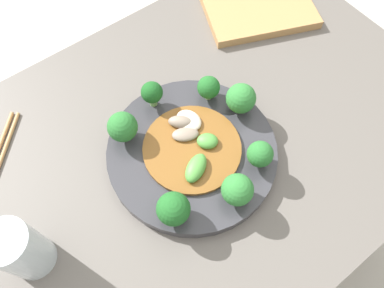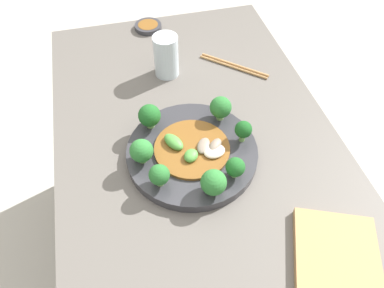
{
  "view_description": "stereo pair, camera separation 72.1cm",
  "coord_description": "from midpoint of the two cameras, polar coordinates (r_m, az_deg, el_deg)",
  "views": [
    {
      "loc": [
        -0.14,
        -0.27,
        1.34
      ],
      "look_at": [
        0.04,
        -0.03,
        0.77
      ],
      "focal_mm": 35.0,
      "sensor_mm": 36.0,
      "label": 1
    },
    {
      "loc": [
        0.57,
        -0.16,
        1.42
      ],
      "look_at": [
        0.04,
        -0.03,
        0.77
      ],
      "focal_mm": 35.0,
      "sensor_mm": 36.0,
      "label": 2
    }
  ],
  "objects": [
    {
      "name": "broccoli_southeast",
      "position": [
        0.62,
        7.42,
        -28.46
      ],
      "size": [
        0.05,
        0.05,
        0.06
      ],
      "color": "#7AAD5B",
      "rests_on": "plate"
    },
    {
      "name": "broccoli_southwest",
      "position": [
        0.66,
        3.34,
        -14.13
      ],
      "size": [
        0.05,
        0.05,
        0.06
      ],
      "color": "#7AAD5B",
      "rests_on": "plate"
    },
    {
      "name": "sauce_dish",
      "position": [
        0.99,
        -0.27,
        9.01
      ],
      "size": [
        0.09,
        0.09,
        0.02
      ],
      "color": "#333338",
      "rests_on": "table"
    },
    {
      "name": "plate",
      "position": [
        0.69,
        12.34,
        -21.09
      ],
      "size": [
        0.31,
        0.31,
        0.02
      ],
      "color": "#333338",
      "rests_on": "table"
    },
    {
      "name": "stirfry_center",
      "position": [
        0.68,
        13.0,
        -20.66
      ],
      "size": [
        0.18,
        0.18,
        0.03
      ],
      "color": "brown",
      "rests_on": "plate"
    },
    {
      "name": "broccoli_east",
      "position": [
        0.63,
        19.23,
        -29.07
      ],
      "size": [
        0.06,
        0.06,
        0.06
      ],
      "color": "#7AAD5B",
      "rests_on": "plate"
    },
    {
      "name": "broccoli_northwest",
      "position": [
        0.71,
        17.46,
        -11.53
      ],
      "size": [
        0.05,
        0.05,
        0.06
      ],
      "color": "#89B76B",
      "rests_on": "plate"
    },
    {
      "name": "broccoli_northeast",
      "position": [
        0.66,
        22.6,
        -24.91
      ],
      "size": [
        0.04,
        0.04,
        0.05
      ],
      "color": "#89B76B",
      "rests_on": "plate"
    },
    {
      "name": "cutting_board",
      "position": [
        0.77,
        42.12,
        -37.31
      ],
      "size": [
        0.28,
        0.24,
        0.02
      ],
      "color": "#AD7F4C",
      "rests_on": "table"
    },
    {
      "name": "drinking_glass",
      "position": [
        0.79,
        4.83,
        1.04
      ],
      "size": [
        0.07,
        0.07,
        0.12
      ],
      "color": "silver",
      "rests_on": "table"
    },
    {
      "name": "broccoli_south",
      "position": [
        0.63,
        2.74,
        -22.93
      ],
      "size": [
        0.05,
        0.05,
        0.06
      ],
      "color": "#70A356",
      "rests_on": "plate"
    },
    {
      "name": "broccoli_north",
      "position": [
        0.69,
        22.62,
        -16.46
      ],
      "size": [
        0.04,
        0.04,
        0.06
      ],
      "color": "#7AAD5B",
      "rests_on": "plate"
    },
    {
      "name": "table",
      "position": [
        1.06,
        9.23,
        -25.38
      ],
      "size": [
        1.13,
        0.69,
        0.72
      ],
      "color": "#5B5651",
      "rests_on": "ground_plane"
    },
    {
      "name": "ground_plane",
      "position": [
        1.41,
        7.16,
        -29.1
      ],
      "size": [
        8.0,
        8.0,
        0.0
      ],
      "primitive_type": "plane",
      "color": "#B7B2A8"
    },
    {
      "name": "chopsticks",
      "position": [
        0.89,
        17.03,
        -0.01
      ],
      "size": [
        0.16,
        0.17,
        0.01
      ],
      "color": "#AD7F4C",
      "rests_on": "table"
    }
  ]
}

